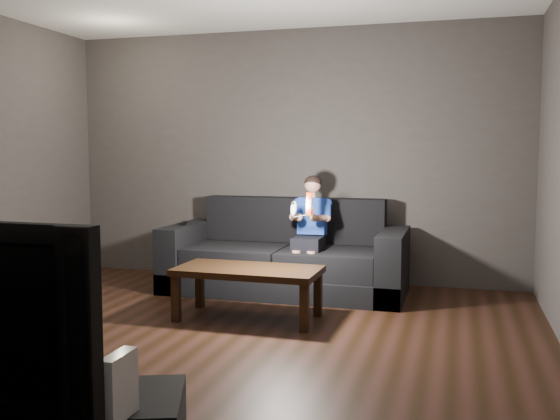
% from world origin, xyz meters
% --- Properties ---
extents(floor, '(5.00, 5.00, 0.00)m').
position_xyz_m(floor, '(0.00, 0.00, 0.00)').
color(floor, black).
rests_on(floor, ground).
extents(back_wall, '(5.00, 0.04, 2.70)m').
position_xyz_m(back_wall, '(0.00, 2.50, 1.35)').
color(back_wall, '#3D3835').
rests_on(back_wall, ground).
extents(sofa, '(2.37, 1.02, 0.92)m').
position_xyz_m(sofa, '(0.11, 1.89, 0.30)').
color(sofa, black).
rests_on(sofa, floor).
extents(child, '(0.41, 0.50, 1.00)m').
position_xyz_m(child, '(0.38, 1.81, 0.72)').
color(child, black).
rests_on(child, sofa).
extents(wii_remote_red, '(0.06, 0.08, 0.21)m').
position_xyz_m(wii_remote_red, '(0.46, 1.43, 0.92)').
color(wii_remote_red, red).
rests_on(wii_remote_red, child).
extents(nunchuk_white, '(0.07, 0.10, 0.15)m').
position_xyz_m(nunchuk_white, '(0.31, 1.43, 0.88)').
color(nunchuk_white, white).
rests_on(nunchuk_white, child).
extents(wii_remote_black, '(0.08, 0.17, 0.03)m').
position_xyz_m(wii_remote_black, '(-0.95, 1.80, 0.66)').
color(wii_remote_black, black).
rests_on(wii_remote_black, sofa).
extents(coffee_table, '(1.20, 0.61, 0.43)m').
position_xyz_m(coffee_table, '(0.09, 0.80, 0.38)').
color(coffee_table, black).
rests_on(coffee_table, floor).
extents(wii_console, '(0.05, 0.17, 0.22)m').
position_xyz_m(wii_console, '(0.69, -2.27, 0.62)').
color(wii_console, white).
rests_on(wii_console, media_console).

